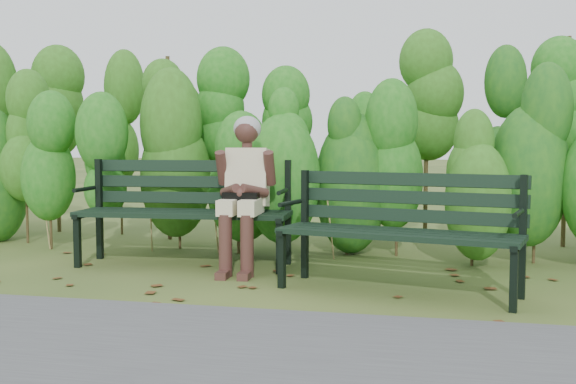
# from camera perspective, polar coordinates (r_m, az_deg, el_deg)

# --- Properties ---
(ground) EXTENTS (80.00, 80.00, 0.00)m
(ground) POSITION_cam_1_polar(r_m,az_deg,el_deg) (5.76, -0.76, -7.72)
(ground) COLOR #344C1E
(footpath) EXTENTS (60.00, 2.50, 0.01)m
(footpath) POSITION_cam_1_polar(r_m,az_deg,el_deg) (3.72, -8.77, -14.47)
(footpath) COLOR #474749
(footpath) RESTS_ON ground
(hedge_band) EXTENTS (11.04, 1.67, 2.42)m
(hedge_band) POSITION_cam_1_polar(r_m,az_deg,el_deg) (7.45, 2.51, 4.75)
(hedge_band) COLOR #47381E
(hedge_band) RESTS_ON ground
(leaf_litter) EXTENTS (5.95, 2.07, 0.01)m
(leaf_litter) POSITION_cam_1_polar(r_m,az_deg,el_deg) (5.50, -0.17, -8.26)
(leaf_litter) COLOR brown
(leaf_litter) RESTS_ON ground
(bench_left) EXTENTS (2.08, 0.78, 1.02)m
(bench_left) POSITION_cam_1_polar(r_m,az_deg,el_deg) (6.63, -8.54, -0.91)
(bench_left) COLOR black
(bench_left) RESTS_ON ground
(bench_right) EXTENTS (1.99, 1.04, 0.95)m
(bench_right) POSITION_cam_1_polar(r_m,az_deg,el_deg) (5.46, 9.60, -2.49)
(bench_right) COLOR black
(bench_right) RESTS_ON ground
(seated_woman) EXTENTS (0.57, 0.83, 1.44)m
(seated_woman) POSITION_cam_1_polar(r_m,az_deg,el_deg) (6.25, -3.73, 0.80)
(seated_woman) COLOR beige
(seated_woman) RESTS_ON ground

